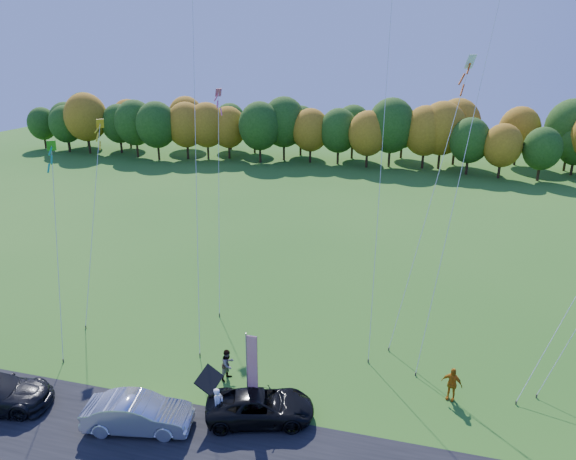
% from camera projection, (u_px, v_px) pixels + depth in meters
% --- Properties ---
extents(ground, '(160.00, 160.00, 0.00)m').
position_uv_depth(ground, '(257.00, 401.00, 25.50)').
color(ground, '#266019').
extents(asphalt_strip, '(90.00, 6.00, 0.01)m').
position_uv_depth(asphalt_strip, '(228.00, 460.00, 21.86)').
color(asphalt_strip, black).
rests_on(asphalt_strip, ground).
extents(tree_line, '(116.00, 12.00, 10.00)m').
position_uv_depth(tree_line, '(373.00, 168.00, 75.63)').
color(tree_line, '#1E4711').
rests_on(tree_line, ground).
extents(black_suv, '(5.52, 3.70, 1.41)m').
position_uv_depth(black_suv, '(260.00, 406.00, 24.08)').
color(black_suv, black).
rests_on(black_suv, ground).
extents(silver_sedan, '(5.15, 2.62, 1.62)m').
position_uv_depth(silver_sedan, '(138.00, 413.00, 23.44)').
color(silver_sedan, silver).
rests_on(silver_sedan, ground).
extents(person_tailgate_a, '(0.54, 0.70, 1.71)m').
position_uv_depth(person_tailgate_a, '(218.00, 405.00, 23.96)').
color(person_tailgate_a, white).
rests_on(person_tailgate_a, ground).
extents(person_tailgate_b, '(0.90, 1.01, 1.73)m').
position_uv_depth(person_tailgate_b, '(228.00, 365.00, 26.99)').
color(person_tailgate_b, gray).
rests_on(person_tailgate_b, ground).
extents(person_east, '(1.13, 0.73, 1.78)m').
position_uv_depth(person_east, '(452.00, 384.00, 25.39)').
color(person_east, '#B96911').
rests_on(person_east, ground).
extents(feather_flag, '(0.56, 0.07, 4.25)m').
position_uv_depth(feather_flag, '(251.00, 365.00, 24.00)').
color(feather_flag, '#999999').
rests_on(feather_flag, ground).
extents(kite_delta_blue, '(5.85, 12.61, 26.38)m').
position_uv_depth(kite_delta_blue, '(195.00, 118.00, 30.82)').
color(kite_delta_blue, '#4C3F33').
rests_on(kite_delta_blue, ground).
extents(kite_parafoil_orange, '(6.18, 12.42, 29.90)m').
position_uv_depth(kite_parafoil_orange, '(481.00, 85.00, 27.45)').
color(kite_parafoil_orange, '#4C3F33').
rests_on(kite_parafoil_orange, ground).
extents(kite_delta_red, '(2.48, 9.86, 25.25)m').
position_uv_depth(kite_delta_red, '(385.00, 108.00, 28.71)').
color(kite_delta_red, '#4C3F33').
rests_on(kite_delta_red, ground).
extents(kite_diamond_yellow, '(2.03, 6.70, 12.48)m').
position_uv_depth(kite_diamond_yellow, '(93.00, 220.00, 33.13)').
color(kite_diamond_yellow, '#4C3F33').
rests_on(kite_diamond_yellow, ground).
extents(kite_diamond_green, '(2.22, 4.25, 12.07)m').
position_uv_depth(kite_diamond_green, '(57.00, 251.00, 28.63)').
color(kite_diamond_green, '#4C3F33').
rests_on(kite_diamond_green, ground).
extents(kite_diamond_white, '(3.70, 5.20, 16.66)m').
position_uv_depth(kite_diamond_white, '(429.00, 208.00, 28.81)').
color(kite_diamond_white, '#4C3F33').
rests_on(kite_diamond_white, ground).
extents(kite_diamond_pink, '(3.24, 8.61, 14.16)m').
position_uv_depth(kite_diamond_pink, '(219.00, 197.00, 35.37)').
color(kite_diamond_pink, '#4C3F33').
rests_on(kite_diamond_pink, ground).
extents(kite_diamond_blue_low, '(4.98, 5.88, 8.46)m').
position_uv_depth(kite_diamond_blue_low, '(567.00, 312.00, 25.86)').
color(kite_diamond_blue_low, '#4C3F33').
rests_on(kite_diamond_blue_low, ground).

